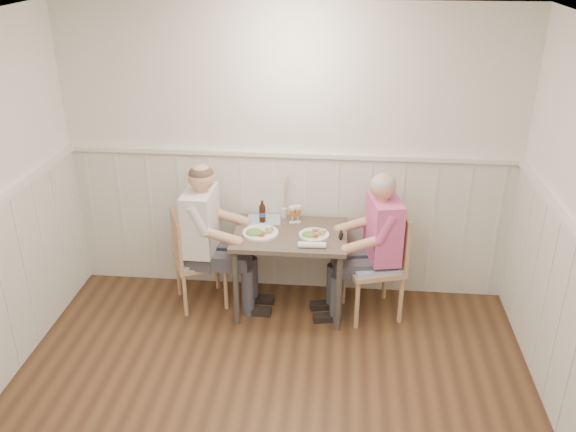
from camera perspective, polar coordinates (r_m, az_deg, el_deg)
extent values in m
cube|color=white|center=(5.36, 0.14, 5.67)|extent=(4.00, 0.04, 2.60)
cube|color=white|center=(2.87, -4.15, 15.26)|extent=(4.00, 4.50, 0.02)
cube|color=silver|center=(5.60, 0.12, -0.68)|extent=(3.98, 0.03, 1.30)
cube|color=silver|center=(5.33, 0.11, 5.77)|extent=(3.98, 0.06, 0.04)
cube|color=#4F443A|center=(5.21, 0.21, -1.77)|extent=(0.96, 0.70, 0.04)
cylinder|color=#3F3833|center=(5.18, -4.90, -6.75)|extent=(0.05, 0.05, 0.71)
cylinder|color=#3F3833|center=(5.69, -3.86, -3.60)|extent=(0.05, 0.05, 0.71)
cylinder|color=#3F3833|center=(5.11, 4.76, -7.24)|extent=(0.05, 0.05, 0.71)
cylinder|color=#3F3833|center=(5.63, 4.88, -4.00)|extent=(0.05, 0.05, 0.71)
cube|color=tan|center=(5.31, 7.97, -4.68)|extent=(0.57, 0.57, 0.04)
cube|color=#4B6FB1|center=(5.29, 8.00, -4.32)|extent=(0.52, 0.52, 0.03)
cube|color=tan|center=(5.26, 10.27, -1.94)|extent=(0.17, 0.45, 0.48)
cylinder|color=tan|center=(5.34, 10.52, -7.73)|extent=(0.04, 0.04, 0.45)
cylinder|color=tan|center=(5.22, 6.48, -8.29)|extent=(0.04, 0.04, 0.45)
cylinder|color=tan|center=(5.65, 9.05, -5.66)|extent=(0.04, 0.04, 0.45)
cylinder|color=tan|center=(5.53, 5.23, -6.13)|extent=(0.04, 0.04, 0.45)
cube|color=tan|center=(5.48, -8.22, -4.08)|extent=(0.56, 0.56, 0.04)
cube|color=#4B6FB1|center=(5.47, -8.24, -3.76)|extent=(0.50, 0.50, 0.03)
cube|color=tan|center=(5.35, -10.38, -2.10)|extent=(0.20, 0.40, 0.44)
cylinder|color=tan|center=(5.73, -10.20, -5.48)|extent=(0.04, 0.04, 0.41)
cylinder|color=tan|center=(5.78, -6.65, -4.96)|extent=(0.04, 0.04, 0.41)
cylinder|color=tan|center=(5.42, -9.60, -7.34)|extent=(0.04, 0.04, 0.41)
cylinder|color=tan|center=(5.47, -5.84, -6.76)|extent=(0.04, 0.04, 0.41)
cube|color=#3F3F47|center=(5.45, 8.32, -6.89)|extent=(0.50, 0.47, 0.44)
cube|color=#3F3F47|center=(5.27, 6.44, -4.47)|extent=(0.47, 0.42, 0.13)
cube|color=pink|center=(5.16, 8.73, -1.18)|extent=(0.31, 0.47, 0.54)
sphere|color=tan|center=(5.01, 9.01, 2.78)|extent=(0.21, 0.21, 0.21)
sphere|color=#A5A5A0|center=(4.99, 9.03, 3.09)|extent=(0.20, 0.20, 0.20)
cube|color=black|center=(5.09, 4.90, -1.32)|extent=(0.03, 0.07, 0.13)
cube|color=#3F3F47|center=(5.53, -7.59, -6.24)|extent=(0.45, 0.41, 0.45)
cube|color=#3F3F47|center=(5.35, -5.68, -3.79)|extent=(0.43, 0.37, 0.13)
cube|color=silver|center=(5.24, -7.97, -0.43)|extent=(0.25, 0.45, 0.55)
sphere|color=tan|center=(5.09, -8.23, 3.60)|extent=(0.22, 0.22, 0.22)
sphere|color=#4C3828|center=(5.08, -8.25, 3.92)|extent=(0.21, 0.21, 0.21)
cylinder|color=white|center=(5.15, 2.46, -1.77)|extent=(0.26, 0.26, 0.02)
ellipsoid|color=#3F722D|center=(5.11, 2.02, -1.57)|extent=(0.13, 0.11, 0.05)
sphere|color=#A29854|center=(5.14, 3.11, -1.50)|extent=(0.03, 0.03, 0.03)
cube|color=#9B4247|center=(5.19, 2.71, -1.36)|extent=(0.08, 0.05, 0.01)
cylinder|color=white|center=(5.18, 3.29, -1.30)|extent=(0.05, 0.05, 0.03)
cylinder|color=white|center=(5.18, -2.59, -1.59)|extent=(0.31, 0.31, 0.02)
ellipsoid|color=#3F722D|center=(5.14, -3.16, -1.35)|extent=(0.15, 0.12, 0.06)
sphere|color=#A29854|center=(5.17, -1.84, -1.26)|extent=(0.04, 0.04, 0.04)
cylinder|color=silver|center=(5.39, 0.93, -0.53)|extent=(0.06, 0.06, 0.01)
cylinder|color=silver|center=(5.37, 0.93, -0.19)|extent=(0.01, 0.01, 0.07)
cone|color=orange|center=(5.35, 0.93, 0.39)|extent=(0.06, 0.06, 0.06)
cylinder|color=silver|center=(5.33, 0.94, 0.82)|extent=(0.06, 0.06, 0.03)
cylinder|color=silver|center=(5.38, 0.40, -0.58)|extent=(0.05, 0.05, 0.01)
cylinder|color=silver|center=(5.36, 0.40, -0.24)|extent=(0.01, 0.01, 0.07)
cone|color=orange|center=(5.34, 0.40, 0.34)|extent=(0.06, 0.06, 0.06)
cylinder|color=silver|center=(5.32, 0.40, 0.76)|extent=(0.06, 0.06, 0.03)
cylinder|color=black|center=(5.36, -2.41, 0.15)|extent=(0.06, 0.06, 0.15)
cone|color=black|center=(5.32, -2.43, 1.05)|extent=(0.06, 0.06, 0.04)
cylinder|color=black|center=(5.31, -2.44, 1.31)|extent=(0.02, 0.02, 0.03)
cylinder|color=#2B4C95|center=(5.36, -2.42, 0.19)|extent=(0.06, 0.06, 0.04)
cylinder|color=white|center=(4.95, 2.26, -2.73)|extent=(0.23, 0.06, 0.05)
cylinder|color=silver|center=(5.45, -0.39, 0.28)|extent=(0.05, 0.05, 0.09)
cylinder|color=tan|center=(5.39, -0.39, 1.79)|extent=(0.03, 0.03, 0.29)
cone|color=tan|center=(5.32, -0.40, 3.57)|extent=(0.04, 0.04, 0.10)
cube|color=#4B6FB1|center=(5.43, -2.25, -0.34)|extent=(0.31, 0.26, 0.01)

